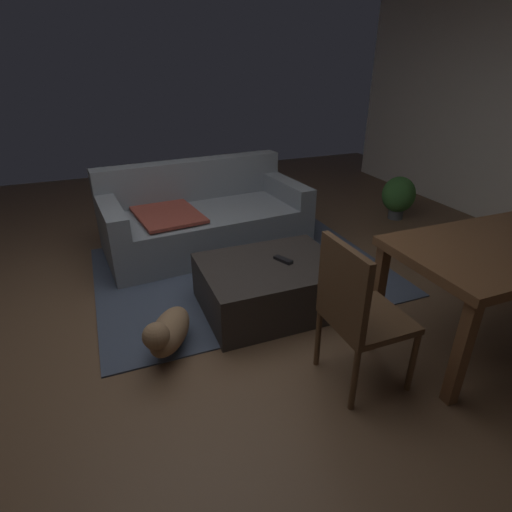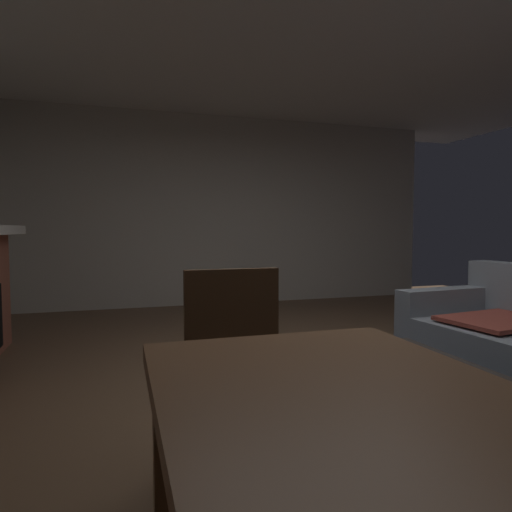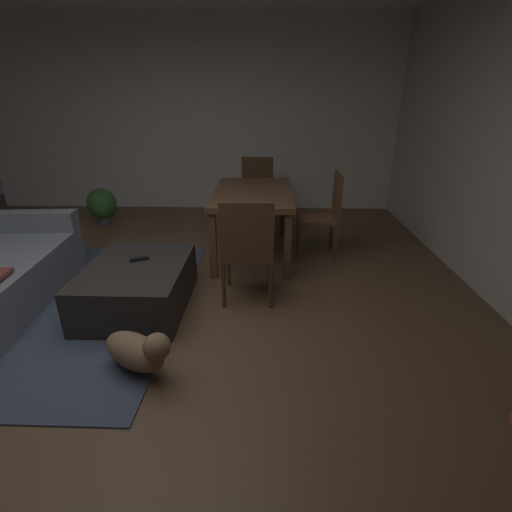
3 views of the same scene
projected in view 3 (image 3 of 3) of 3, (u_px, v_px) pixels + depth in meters
The scene contains 11 objects.
floor at pixel (112, 350), 2.64m from camera, with size 9.31×9.31×0.00m, color brown.
wall_right_window_side at pixel (197, 119), 5.67m from camera, with size 0.12×6.64×2.76m, color white.
area_rug at pixel (69, 304), 3.23m from camera, with size 2.60×2.00×0.01m, color #3D475B.
ottoman_coffee_table at pixel (138, 286), 3.14m from camera, with size 1.05×0.81×0.39m, color #2D2826.
tv_remote at pixel (139, 259), 3.16m from camera, with size 0.05×0.16×0.02m, color black.
dining_table at pixel (253, 199), 4.06m from camera, with size 1.44×0.85×0.74m.
dining_chair_west at pixel (248, 246), 3.09m from camera, with size 0.44×0.44×0.93m.
dining_chair_east at pixel (257, 188), 5.14m from camera, with size 0.47×0.47×0.93m.
dining_chair_south at pixel (326, 211), 4.09m from camera, with size 0.46×0.46×0.93m.
potted_plant at pixel (102, 205), 5.20m from camera, with size 0.39×0.39×0.52m.
small_dog at pixel (138, 350), 2.35m from camera, with size 0.44×0.54×0.32m.
Camera 3 is at (-2.13, -1.10, 1.66)m, focal length 25.88 mm.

